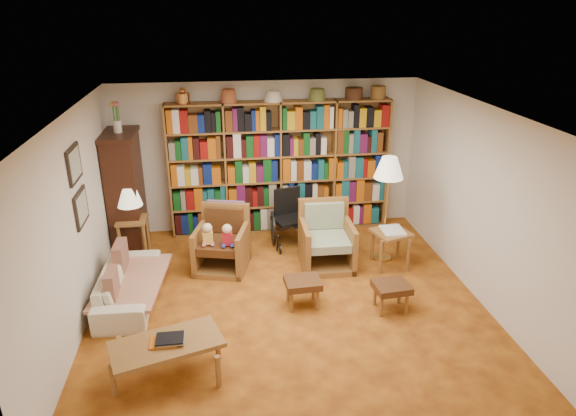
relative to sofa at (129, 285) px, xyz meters
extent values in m
plane|color=#BB6A1C|center=(2.05, -0.32, -0.24)|extent=(5.00, 5.00, 0.00)
plane|color=white|center=(2.05, -0.32, 2.26)|extent=(5.00, 5.00, 0.00)
plane|color=silver|center=(2.05, 2.18, 1.01)|extent=(5.00, 0.00, 5.00)
plane|color=silver|center=(2.05, -2.82, 1.01)|extent=(5.00, 0.00, 5.00)
plane|color=silver|center=(-0.45, -0.32, 1.01)|extent=(0.00, 5.00, 5.00)
plane|color=silver|center=(4.55, -0.32, 1.01)|extent=(0.00, 5.00, 5.00)
cube|color=olive|center=(2.25, 2.02, 0.86)|extent=(3.60, 0.30, 2.20)
cube|color=#33170E|center=(-0.21, 1.68, 0.66)|extent=(0.45, 0.90, 1.80)
cube|color=#33170E|center=(-0.21, 1.68, 1.59)|extent=(0.50, 0.95, 0.06)
cylinder|color=white|center=(-0.21, 1.68, 1.71)|extent=(0.12, 0.12, 0.18)
cube|color=black|center=(-0.43, -0.02, 1.66)|extent=(0.03, 0.52, 0.42)
cube|color=gray|center=(-0.42, -0.02, 1.66)|extent=(0.01, 0.44, 0.34)
cube|color=black|center=(-0.43, -0.02, 1.11)|extent=(0.03, 0.52, 0.42)
cube|color=gray|center=(-0.42, -0.02, 1.11)|extent=(0.01, 0.44, 0.34)
imported|color=beige|center=(0.00, 0.00, 0.00)|extent=(1.64, 0.68, 0.47)
cube|color=beige|center=(0.05, 0.00, 0.06)|extent=(0.93, 1.54, 0.04)
cube|color=maroon|center=(-0.13, 0.35, 0.21)|extent=(0.15, 0.42, 0.41)
cube|color=maroon|center=(-0.13, -0.35, 0.21)|extent=(0.12, 0.38, 0.38)
cube|color=olive|center=(-0.10, 1.31, 0.36)|extent=(0.45, 0.45, 0.04)
cylinder|color=olive|center=(-0.28, 1.13, 0.05)|extent=(0.05, 0.05, 0.58)
cylinder|color=olive|center=(0.08, 1.13, 0.05)|extent=(0.05, 0.05, 0.58)
cylinder|color=olive|center=(-0.28, 1.50, 0.05)|extent=(0.05, 0.05, 0.58)
cylinder|color=olive|center=(0.08, 1.50, 0.05)|extent=(0.05, 0.05, 0.58)
cylinder|color=gold|center=(-0.10, 1.31, 0.48)|extent=(0.13, 0.13, 0.21)
cone|color=white|center=(-0.10, 1.31, 0.75)|extent=(0.38, 0.38, 0.29)
cube|color=olive|center=(1.22, 0.72, -0.20)|extent=(0.89, 0.91, 0.08)
cube|color=olive|center=(0.90, 0.72, 0.08)|extent=(0.26, 0.74, 0.64)
cube|color=olive|center=(1.55, 0.72, 0.08)|extent=(0.26, 0.74, 0.64)
cube|color=olive|center=(1.22, 1.05, 0.21)|extent=(0.72, 0.26, 0.90)
cube|color=#4F2C15|center=(1.22, 0.69, 0.16)|extent=(0.71, 0.76, 0.12)
cube|color=#4F2C15|center=(1.22, 0.98, 0.43)|extent=(0.57, 0.24, 0.38)
cube|color=#BA3144|center=(1.22, 1.09, 0.49)|extent=(0.56, 0.20, 0.40)
cube|color=olive|center=(2.76, 0.58, -0.19)|extent=(0.77, 0.80, 0.08)
cube|color=olive|center=(2.42, 0.58, 0.10)|extent=(0.09, 0.79, 0.67)
cube|color=olive|center=(3.10, 0.58, 0.10)|extent=(0.09, 0.79, 0.67)
cube|color=olive|center=(2.76, 0.94, 0.24)|extent=(0.76, 0.10, 0.94)
cube|color=gray|center=(2.76, 0.55, 0.18)|extent=(0.60, 0.67, 0.13)
cube|color=gray|center=(2.76, 0.86, 0.46)|extent=(0.59, 0.12, 0.40)
cube|color=black|center=(2.30, 1.34, 0.21)|extent=(0.56, 0.56, 0.06)
cube|color=black|center=(2.30, 1.55, 0.45)|extent=(0.43, 0.19, 0.44)
cylinder|color=black|center=(2.06, 1.43, 0.04)|extent=(0.03, 0.55, 0.55)
cylinder|color=black|center=(2.55, 1.43, 0.04)|extent=(0.03, 0.55, 0.55)
cylinder|color=black|center=(2.12, 1.06, -0.16)|extent=(0.03, 0.16, 0.16)
cylinder|color=black|center=(2.48, 1.06, -0.16)|extent=(0.03, 0.16, 0.16)
cylinder|color=gold|center=(3.65, 0.68, -0.22)|extent=(0.27, 0.27, 0.03)
cylinder|color=gold|center=(3.65, 0.68, 0.44)|extent=(0.03, 0.03, 1.36)
cone|color=white|center=(3.65, 0.68, 1.22)|extent=(0.43, 0.43, 0.31)
cube|color=olive|center=(3.68, 0.45, 0.30)|extent=(0.60, 0.60, 0.04)
cylinder|color=olive|center=(3.48, 0.25, 0.02)|extent=(0.05, 0.05, 0.52)
cylinder|color=olive|center=(3.89, 0.25, 0.02)|extent=(0.05, 0.05, 0.52)
cylinder|color=olive|center=(3.48, 0.66, 0.02)|extent=(0.05, 0.05, 0.52)
cylinder|color=olive|center=(3.89, 0.66, 0.02)|extent=(0.05, 0.05, 0.52)
cube|color=silver|center=(3.68, 0.45, 0.33)|extent=(0.40, 0.45, 0.03)
cube|color=#4F2C15|center=(2.23, -0.44, 0.10)|extent=(0.46, 0.40, 0.09)
cylinder|color=olive|center=(2.06, -0.57, -0.09)|extent=(0.04, 0.04, 0.29)
cylinder|color=olive|center=(2.39, -0.57, -0.09)|extent=(0.04, 0.04, 0.29)
cylinder|color=olive|center=(2.06, -0.30, -0.09)|extent=(0.04, 0.04, 0.29)
cylinder|color=olive|center=(2.39, -0.30, -0.09)|extent=(0.04, 0.04, 0.29)
cube|color=#4F2C15|center=(3.32, -0.69, 0.09)|extent=(0.47, 0.41, 0.09)
cylinder|color=olive|center=(3.16, -0.82, -0.09)|extent=(0.04, 0.04, 0.28)
cylinder|color=olive|center=(3.48, -0.82, -0.09)|extent=(0.04, 0.04, 0.28)
cylinder|color=olive|center=(3.16, -0.56, -0.09)|extent=(0.04, 0.04, 0.28)
cylinder|color=olive|center=(3.48, -0.56, -0.09)|extent=(0.04, 0.04, 0.28)
cube|color=olive|center=(0.62, -1.57, 0.16)|extent=(1.24, 0.87, 0.05)
cylinder|color=olive|center=(0.10, -1.80, -0.05)|extent=(0.06, 0.06, 0.37)
cylinder|color=olive|center=(1.13, -1.80, -0.05)|extent=(0.06, 0.06, 0.37)
cylinder|color=olive|center=(0.10, -1.33, -0.05)|extent=(0.06, 0.06, 0.37)
cylinder|color=olive|center=(1.13, -1.33, -0.05)|extent=(0.06, 0.06, 0.37)
cube|color=brown|center=(0.62, -1.57, 0.21)|extent=(0.33, 0.29, 0.05)
camera|label=1|loc=(1.25, -6.05, 3.44)|focal=32.00mm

